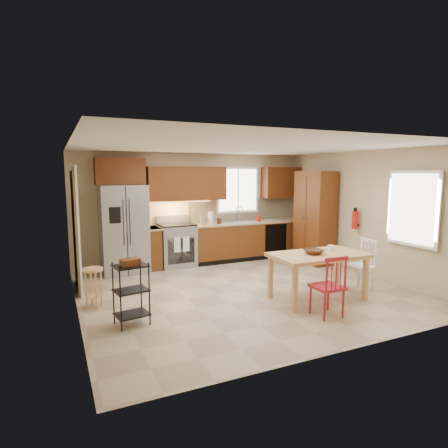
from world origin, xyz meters
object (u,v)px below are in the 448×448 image
soap_bottle (259,218)px  pantry (315,217)px  dining_table (318,277)px  bar_stool (94,288)px  fire_extinguisher (355,220)px  utility_cart (131,294)px  table_bowl (314,254)px  chair_white (360,266)px  range_stove (177,246)px  chair_red (327,286)px  table_jar (331,249)px  refrigerator (124,229)px

soap_bottle → pantry: (0.95, -0.90, 0.05)m
dining_table → bar_stool: size_ratio=2.47×
fire_extinguisher → utility_cart: (-4.73, -0.83, -0.66)m
table_bowl → dining_table: bearing=0.0°
soap_bottle → chair_white: 3.00m
pantry → dining_table: size_ratio=1.37×
range_stove → chair_red: size_ratio=1.02×
table_jar → table_bowl: bearing=-167.5°
table_bowl → bar_stool: table_bowl is taller
bar_stool → utility_cart: utility_cart is taller
soap_bottle → chair_white: (0.36, -2.93, -0.55)m
refrigerator → fire_extinguisher: size_ratio=5.06×
range_stove → chair_red: bearing=-73.7°
pantry → utility_cart: 4.94m
utility_cart → soap_bottle: bearing=28.5°
chair_red → chair_white: size_ratio=1.00×
chair_white → table_bowl: size_ratio=2.90×
pantry → fire_extinguisher: bearing=-79.2°
table_jar → dining_table: bearing=-164.1°
pantry → bar_stool: 5.08m
dining_table → chair_red: chair_red is taller
pantry → table_bowl: pantry is taller
pantry → refrigerator: bearing=167.4°
soap_bottle → table_jar: (-0.26, -2.88, -0.21)m
refrigerator → table_bowl: refrigerator is taller
soap_bottle → chair_red: soap_bottle is taller
refrigerator → dining_table: bearing=-49.3°
soap_bottle → table_jar: size_ratio=1.49×
pantry → utility_cart: (-4.53, -1.88, -0.61)m
fire_extinguisher → dining_table: bearing=-149.4°
chair_red → table_jar: 1.07m
range_stove → fire_extinguisher: (3.18, -2.04, 0.64)m
table_jar → pantry: bearing=58.7°
soap_bottle → dining_table: size_ratio=0.12×
table_bowl → pantry: bearing=51.8°
bar_stool → pantry: bearing=1.3°
chair_white → table_bowl: (-1.05, -0.05, 0.31)m
refrigerator → range_stove: bearing=3.0°
refrigerator → range_stove: 1.24m
refrigerator → bar_stool: size_ratio=2.93×
dining_table → range_stove: bearing=116.1°
dining_table → table_jar: table_jar is taller
soap_bottle → bar_stool: (-3.98, -1.87, -0.69)m
fire_extinguisher → dining_table: size_ratio=0.23×
soap_bottle → pantry: bearing=-43.5°
pantry → table_jar: (-1.21, -1.98, -0.26)m
soap_bottle → table_jar: bearing=-95.1°
table_bowl → bar_stool: (-3.29, 1.11, -0.45)m
range_stove → table_jar: range_stove is taller
pantry → bar_stool: bearing=-168.9°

